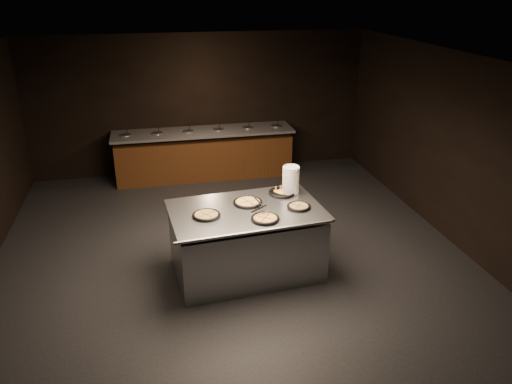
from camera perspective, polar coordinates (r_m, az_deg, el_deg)
room at (r=6.85m, az=-2.70°, el=2.45°), size 7.02×8.02×2.92m
salad_bar at (r=10.51m, az=-5.91°, el=4.02°), size 3.70×0.83×1.18m
serving_counter at (r=7.02m, az=-1.12°, el=-5.80°), size 2.16×1.48×0.99m
plate_stack at (r=7.23m, az=4.01°, el=1.37°), size 0.24×0.24×0.41m
pan_veggie_whole at (r=6.61m, az=-5.70°, el=-2.62°), size 0.37×0.37×0.04m
pan_cheese_whole at (r=6.94m, az=-0.95°, el=-1.16°), size 0.41×0.41×0.04m
pan_cheese_slices_a at (r=7.27m, az=2.98°, el=-0.05°), size 0.40×0.40×0.04m
pan_cheese_slices_b at (r=6.48m, az=1.07°, el=-3.03°), size 0.37×0.37×0.04m
pan_veggie_slices at (r=6.84m, az=4.91°, el=-1.65°), size 0.33×0.33×0.04m
server_left at (r=6.81m, az=-0.12°, el=-1.12°), size 0.26×0.28×0.17m
server_right at (r=6.56m, az=0.74°, el=-2.11°), size 0.34×0.12×0.16m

